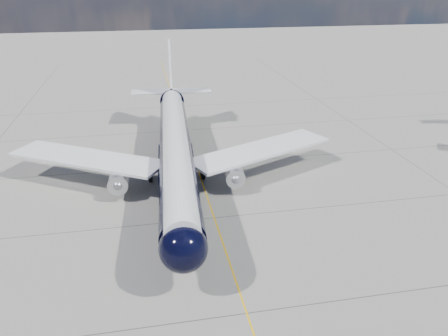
# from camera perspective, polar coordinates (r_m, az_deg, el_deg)

# --- Properties ---
(ground) EXTENTS (320.00, 320.00, 0.00)m
(ground) POSITION_cam_1_polar(r_m,az_deg,el_deg) (65.92, -4.24, 2.17)
(ground) COLOR gray
(ground) RESTS_ON ground
(taxiway_centerline) EXTENTS (0.16, 160.00, 0.01)m
(taxiway_centerline) POSITION_cam_1_polar(r_m,az_deg,el_deg) (61.33, -3.67, 0.47)
(taxiway_centerline) COLOR #FFB90D
(taxiway_centerline) RESTS_ON ground
(main_airliner) EXTENTS (42.28, 51.55, 14.89)m
(main_airliner) POSITION_cam_1_polar(r_m,az_deg,el_deg) (55.41, -6.36, 2.90)
(main_airliner) COLOR black
(main_airliner) RESTS_ON ground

